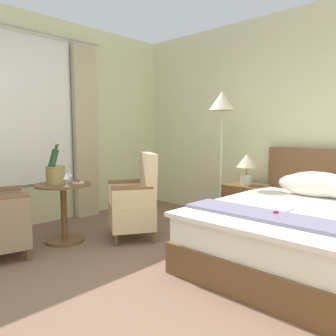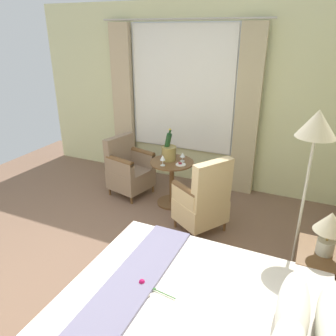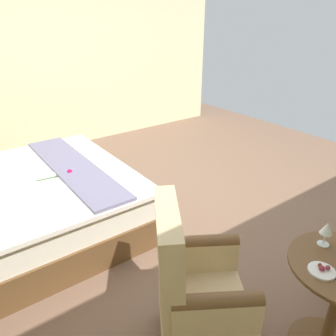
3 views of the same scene
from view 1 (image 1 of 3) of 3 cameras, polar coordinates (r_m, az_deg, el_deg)
The scene contains 13 objects.
ground_plane at distance 2.70m, azimuth -2.02°, elevation -22.11°, with size 6.91×6.91×0.00m, color #7C5C49.
wall_headboard_side at distance 4.66m, azimuth 22.21°, elevation 7.66°, with size 5.53×0.12×2.86m.
wall_window_side at distance 4.74m, azimuth -26.39°, elevation 7.39°, with size 0.27×5.36×2.86m.
bed at distance 3.53m, azimuth 23.80°, elevation -9.89°, with size 1.86×2.15×1.08m.
nightstand at distance 4.64m, azimuth 13.36°, elevation -6.30°, with size 0.54×0.44×0.57m.
bedside_lamp at distance 4.55m, azimuth 13.54°, elevation 0.66°, with size 0.27×0.27×0.42m.
floor_lamp_brass at distance 4.47m, azimuth 9.34°, elevation 9.60°, with size 0.35×0.35×1.82m.
side_table_round at distance 4.03m, azimuth -17.68°, elevation -6.85°, with size 0.63×0.63×0.68m.
champagne_bucket at distance 3.96m, azimuth -19.08°, elevation -0.72°, with size 0.22×0.22×0.48m.
wine_glass_near_bucket at distance 3.78m, azimuth -17.32°, elevation -1.45°, with size 0.07×0.07×0.15m.
wine_glass_near_edge at distance 4.10m, azimuth -16.82°, elevation -1.09°, with size 0.08×0.08×0.13m.
snack_plate at distance 4.00m, azimuth -15.38°, elevation -2.40°, with size 0.14×0.14×0.04m.
armchair_by_window at distance 3.98m, azimuth -5.70°, elevation -5.82°, with size 0.75×0.74×1.04m.
Camera 1 is at (1.69, -1.67, 1.28)m, focal length 35.00 mm.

